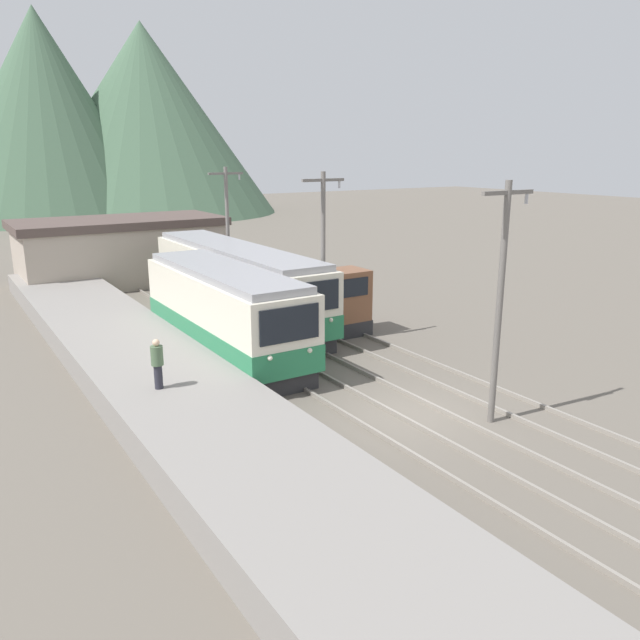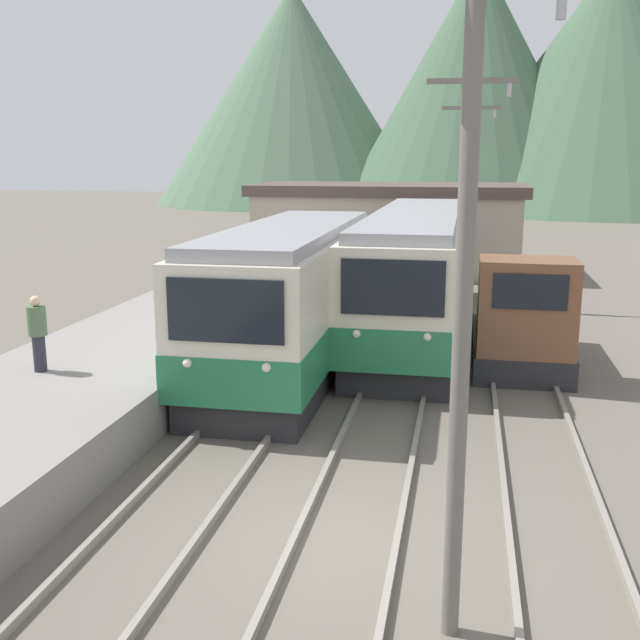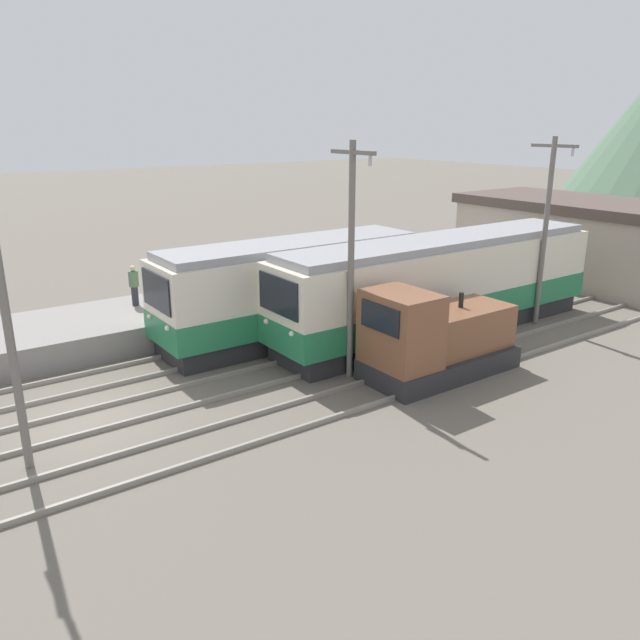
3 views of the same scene
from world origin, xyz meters
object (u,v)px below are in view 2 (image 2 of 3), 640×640
object	(u,v)px
catenary_mast_mid	(467,218)
person_on_platform	(38,331)
commuter_train_left	(291,304)
commuter_train_center	(415,276)
catenary_mast_far	(468,196)
catenary_mast_near	(464,292)
shunting_locomotive	(521,320)

from	to	relation	value
catenary_mast_mid	person_on_platform	size ratio (longest dim) A/B	4.61
commuter_train_left	catenary_mast_mid	xyz separation A→B (m)	(4.31, -0.62, 2.29)
commuter_train_center	commuter_train_left	bearing A→B (deg)	-119.42
catenary_mast_mid	person_on_platform	xyz separation A→B (m)	(-8.60, -3.92, -2.13)
catenary_mast_far	person_on_platform	xyz separation A→B (m)	(-8.60, -13.59, -2.13)
catenary_mast_mid	person_on_platform	distance (m)	9.69
commuter_train_left	person_on_platform	xyz separation A→B (m)	(-4.30, -4.54, 0.16)
commuter_train_center	catenary_mast_far	size ratio (longest dim) A/B	2.00
commuter_train_center	catenary_mast_near	world-z (taller)	catenary_mast_near
commuter_train_center	shunting_locomotive	size ratio (longest dim) A/B	2.80
commuter_train_center	person_on_platform	bearing A→B (deg)	-126.74
commuter_train_left	shunting_locomotive	size ratio (longest dim) A/B	2.02
commuter_train_left	catenary_mast_far	size ratio (longest dim) A/B	1.44
commuter_train_left	commuter_train_center	xyz separation A→B (m)	(2.80, 4.97, 0.02)
commuter_train_center	catenary_mast_near	bearing A→B (deg)	-84.36
catenary_mast_far	person_on_platform	size ratio (longest dim) A/B	4.61
person_on_platform	shunting_locomotive	bearing A→B (deg)	31.50
person_on_platform	commuter_train_left	bearing A→B (deg)	46.59
shunting_locomotive	catenary_mast_near	distance (m)	12.35
catenary_mast_far	person_on_platform	distance (m)	16.23
commuter_train_left	shunting_locomotive	distance (m)	6.05
catenary_mast_near	commuter_train_center	bearing A→B (deg)	95.64
catenary_mast_near	person_on_platform	world-z (taller)	catenary_mast_near
catenary_mast_far	catenary_mast_near	bearing A→B (deg)	-90.00
shunting_locomotive	catenary_mast_far	distance (m)	8.06
shunting_locomotive	catenary_mast_far	xyz separation A→B (m)	(-1.49, 7.41, 2.80)
commuter_train_center	catenary_mast_near	distance (m)	15.50
commuter_train_center	catenary_mast_far	bearing A→B (deg)	69.77
commuter_train_left	shunting_locomotive	world-z (taller)	commuter_train_left
shunting_locomotive	catenary_mast_mid	bearing A→B (deg)	-123.38
shunting_locomotive	person_on_platform	world-z (taller)	shunting_locomotive
shunting_locomotive	catenary_mast_far	world-z (taller)	catenary_mast_far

